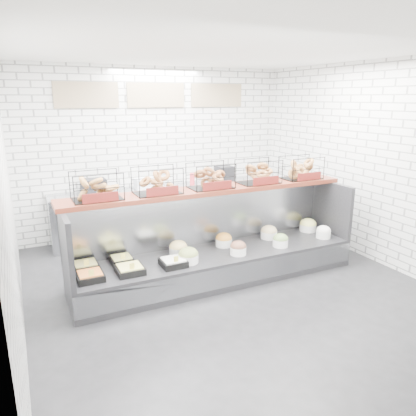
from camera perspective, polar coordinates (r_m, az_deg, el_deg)
ground at (r=5.56m, az=2.76°, el=-11.01°), size 5.50×5.50×0.00m
room_shell at (r=5.53m, az=0.02°, el=11.12°), size 5.02×5.51×3.01m
display_case at (r=5.70m, az=1.15°, el=-6.68°), size 4.00×0.90×1.20m
bagel_shelf at (r=5.55m, az=0.40°, el=4.10°), size 4.10×0.50×0.40m
prep_counter at (r=7.48m, az=-6.09°, el=-0.25°), size 4.00×0.60×1.20m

